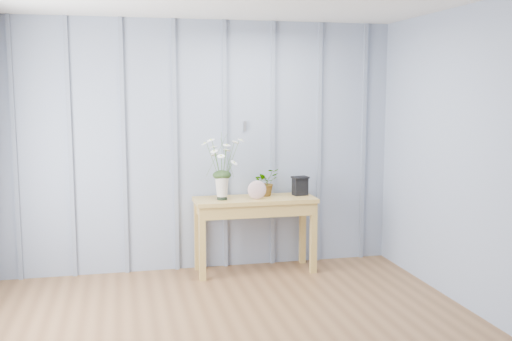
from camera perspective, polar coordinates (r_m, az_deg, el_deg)
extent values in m
cube|color=#8995AD|center=(6.03, -5.34, 2.30)|extent=(4.00, 0.01, 2.50)
cube|color=silver|center=(6.08, -1.06, 4.26)|extent=(0.03, 0.01, 0.10)
cube|color=gray|center=(6.04, -22.02, 1.79)|extent=(0.04, 0.03, 2.50)
cube|color=gray|center=(5.98, -17.28, 1.95)|extent=(0.04, 0.03, 2.50)
cube|color=gray|center=(5.97, -12.49, 2.10)|extent=(0.04, 0.03, 2.50)
cube|color=gray|center=(5.99, -7.70, 2.23)|extent=(0.04, 0.03, 2.50)
cube|color=gray|center=(6.06, -2.98, 2.34)|extent=(0.04, 0.03, 2.50)
cube|color=gray|center=(6.16, 1.60, 2.44)|extent=(0.04, 0.03, 2.50)
cube|color=gray|center=(6.31, 6.01, 2.52)|extent=(0.04, 0.03, 2.50)
cube|color=gray|center=(6.48, 10.20, 2.58)|extent=(0.04, 0.03, 2.50)
cube|color=#AF8B42|center=(5.94, -0.11, -2.81)|extent=(1.20, 0.45, 0.04)
cube|color=#AF8B42|center=(5.96, -0.11, -3.56)|extent=(1.13, 0.42, 0.12)
cube|color=#AF8B42|center=(5.76, -5.14, -7.01)|extent=(0.06, 0.06, 0.71)
cube|color=#AF8B42|center=(6.00, 5.49, -6.41)|extent=(0.06, 0.06, 0.71)
cube|color=#AF8B42|center=(6.10, -5.60, -6.17)|extent=(0.06, 0.06, 0.71)
cube|color=#AF8B42|center=(6.33, 4.45, -5.65)|extent=(0.06, 0.06, 0.71)
cylinder|color=black|center=(5.84, -3.25, -2.49)|extent=(0.10, 0.10, 0.06)
cone|color=beige|center=(5.83, -3.26, -1.57)|extent=(0.17, 0.17, 0.23)
ellipsoid|color=#1C3316|center=(5.81, -3.26, -0.44)|extent=(0.18, 0.15, 0.09)
imported|color=#1C3316|center=(6.04, 0.93, -1.11)|extent=(0.31, 0.29, 0.28)
ellipsoid|color=#905365|center=(5.85, 0.09, -1.86)|extent=(0.19, 0.06, 0.19)
cube|color=black|center=(6.09, 4.22, -1.55)|extent=(0.15, 0.13, 0.17)
cube|color=black|center=(6.08, 4.22, -0.65)|extent=(0.17, 0.15, 0.02)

